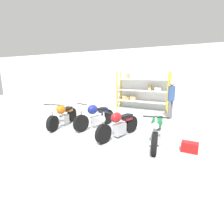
# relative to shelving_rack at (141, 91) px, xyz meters

# --- Properties ---
(ground_plane) EXTENTS (30.00, 30.00, 0.00)m
(ground_plane) POSITION_rel_shelving_rack_xyz_m (0.36, -4.69, -1.10)
(ground_plane) COLOR #B2B7B7
(back_wall) EXTENTS (30.00, 0.08, 3.60)m
(back_wall) POSITION_rel_shelving_rack_xyz_m (0.36, 0.36, 0.70)
(back_wall) COLOR silver
(back_wall) RESTS_ON ground_plane
(shelving_rack) EXTENTS (3.17, 0.63, 2.22)m
(shelving_rack) POSITION_rel_shelving_rack_xyz_m (0.00, 0.00, 0.00)
(shelving_rack) COLOR gold
(shelving_rack) RESTS_ON ground_plane
(motorcycle_orange) EXTENTS (0.80, 2.09, 1.04)m
(motorcycle_orange) POSITION_rel_shelving_rack_xyz_m (-1.66, -4.83, -0.65)
(motorcycle_orange) COLOR black
(motorcycle_orange) RESTS_ON ground_plane
(motorcycle_blue) EXTENTS (0.78, 2.00, 1.07)m
(motorcycle_blue) POSITION_rel_shelving_rack_xyz_m (-0.36, -4.42, -0.61)
(motorcycle_blue) COLOR black
(motorcycle_blue) RESTS_ON ground_plane
(motorcycle_red) EXTENTS (0.78, 2.03, 1.01)m
(motorcycle_red) POSITION_rel_shelving_rack_xyz_m (0.95, -4.94, -0.66)
(motorcycle_red) COLOR black
(motorcycle_red) RESTS_ON ground_plane
(motorcycle_green) EXTENTS (0.70, 2.07, 1.06)m
(motorcycle_green) POSITION_rel_shelving_rack_xyz_m (2.25, -4.94, -0.64)
(motorcycle_green) COLOR black
(motorcycle_green) RESTS_ON ground_plane
(person_browsing) EXTENTS (0.41, 0.41, 1.80)m
(person_browsing) POSITION_rel_shelving_rack_xyz_m (2.02, -1.50, -0.03)
(person_browsing) COLOR #595960
(person_browsing) RESTS_ON ground_plane
(toolbox) EXTENTS (0.44, 0.26, 0.28)m
(toolbox) POSITION_rel_shelving_rack_xyz_m (3.20, -5.00, -0.96)
(toolbox) COLOR red
(toolbox) RESTS_ON ground_plane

